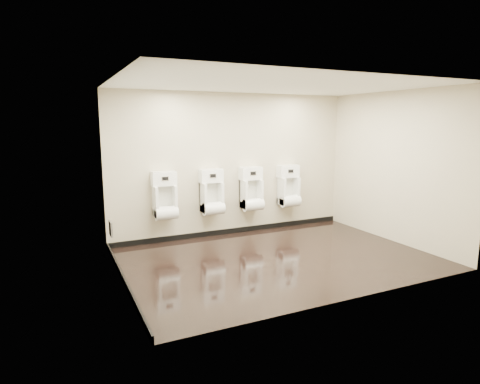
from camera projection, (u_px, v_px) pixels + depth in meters
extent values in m
cube|color=black|center=(278.00, 258.00, 6.65)|extent=(5.00, 3.50, 0.00)
cube|color=silver|center=(281.00, 85.00, 6.17)|extent=(5.00, 3.50, 0.00)
cube|color=#C3B693|center=(234.00, 165.00, 7.97)|extent=(5.00, 0.02, 2.80)
cube|color=#C3B693|center=(353.00, 191.00, 4.85)|extent=(5.00, 0.02, 2.80)
cube|color=#C3B693|center=(118.00, 185.00, 5.36)|extent=(0.02, 3.50, 2.80)
cube|color=#C3B693|center=(395.00, 167.00, 7.46)|extent=(0.02, 3.50, 2.80)
cube|color=silver|center=(118.00, 185.00, 5.36)|extent=(0.01, 3.50, 2.80)
cube|color=black|center=(234.00, 230.00, 8.19)|extent=(5.00, 0.02, 0.10)
cube|color=black|center=(124.00, 280.00, 5.60)|extent=(0.02, 3.50, 0.10)
cube|color=#9E9EA3|center=(111.00, 229.00, 6.59)|extent=(0.03, 0.25, 0.25)
cylinder|color=silver|center=(112.00, 229.00, 6.60)|extent=(0.02, 0.04, 0.04)
cube|color=white|center=(165.00, 201.00, 7.33)|extent=(0.40, 0.29, 0.57)
cube|color=silver|center=(164.00, 198.00, 7.41)|extent=(0.30, 0.01, 0.45)
cylinder|color=white|center=(166.00, 213.00, 7.30)|extent=(0.40, 0.25, 0.25)
cube|color=white|center=(164.00, 179.00, 7.30)|extent=(0.45, 0.21, 0.25)
cube|color=black|center=(165.00, 179.00, 7.19)|extent=(0.11, 0.01, 0.06)
cube|color=silver|center=(165.00, 179.00, 7.20)|extent=(0.13, 0.01, 0.08)
cylinder|color=silver|center=(176.00, 178.00, 7.39)|extent=(0.01, 0.03, 0.03)
cube|color=white|center=(212.00, 197.00, 7.72)|extent=(0.40, 0.29, 0.57)
cube|color=silver|center=(210.00, 194.00, 7.80)|extent=(0.30, 0.01, 0.45)
cylinder|color=white|center=(213.00, 208.00, 7.69)|extent=(0.40, 0.25, 0.25)
cube|color=white|center=(211.00, 176.00, 7.68)|extent=(0.45, 0.21, 0.25)
cube|color=black|center=(213.00, 176.00, 7.58)|extent=(0.11, 0.01, 0.06)
cube|color=silver|center=(213.00, 176.00, 7.58)|extent=(0.13, 0.01, 0.08)
cylinder|color=silver|center=(222.00, 175.00, 7.78)|extent=(0.01, 0.03, 0.03)
cube|color=white|center=(251.00, 194.00, 8.08)|extent=(0.40, 0.29, 0.57)
cube|color=silver|center=(249.00, 191.00, 8.16)|extent=(0.30, 0.01, 0.45)
cylinder|color=white|center=(253.00, 205.00, 8.04)|extent=(0.40, 0.25, 0.25)
cube|color=white|center=(251.00, 174.00, 8.04)|extent=(0.45, 0.21, 0.25)
cube|color=black|center=(253.00, 173.00, 7.94)|extent=(0.11, 0.01, 0.06)
cube|color=silver|center=(253.00, 173.00, 7.94)|extent=(0.13, 0.01, 0.08)
cylinder|color=silver|center=(261.00, 173.00, 8.14)|extent=(0.01, 0.03, 0.03)
cube|color=white|center=(289.00, 191.00, 8.45)|extent=(0.40, 0.29, 0.57)
cube|color=silver|center=(286.00, 188.00, 8.53)|extent=(0.30, 0.01, 0.45)
cylinder|color=white|center=(290.00, 201.00, 8.41)|extent=(0.40, 0.25, 0.25)
cube|color=white|center=(288.00, 172.00, 8.41)|extent=(0.45, 0.21, 0.25)
cube|color=black|center=(291.00, 171.00, 8.31)|extent=(0.11, 0.01, 0.06)
cube|color=silver|center=(291.00, 171.00, 8.31)|extent=(0.13, 0.01, 0.08)
cylinder|color=silver|center=(297.00, 171.00, 8.51)|extent=(0.01, 0.03, 0.03)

